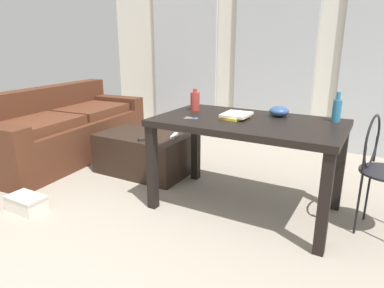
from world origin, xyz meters
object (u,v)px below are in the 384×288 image
(book_stack, at_px, (236,115))
(shoebox, at_px, (26,203))
(craft_table, at_px, (247,132))
(scissors, at_px, (193,118))
(wire_chair, at_px, (380,161))
(couch, at_px, (63,131))
(tv_remote_secondary, at_px, (148,139))
(bottle_near, at_px, (195,101))
(tv_remote_primary, at_px, (174,136))
(coffee_table, at_px, (144,153))
(bowl, at_px, (279,111))
(bottle_far, at_px, (337,110))

(book_stack, relative_size, shoebox, 0.82)
(craft_table, xyz_separation_m, scissors, (-0.39, -0.17, 0.10))
(craft_table, bearing_deg, wire_chair, 8.40)
(wire_chair, bearing_deg, craft_table, -171.60)
(couch, xyz_separation_m, tv_remote_secondary, (1.29, -0.08, 0.11))
(craft_table, distance_m, bottle_near, 0.58)
(book_stack, height_order, tv_remote_primary, book_stack)
(tv_remote_secondary, height_order, shoebox, tv_remote_secondary)
(coffee_table, bearing_deg, scissors, -26.67)
(bowl, distance_m, book_stack, 0.36)
(bottle_near, bearing_deg, bottle_far, 6.86)
(wire_chair, distance_m, bowl, 0.80)
(tv_remote_primary, relative_size, shoebox, 0.54)
(coffee_table, relative_size, wire_chair, 1.09)
(bottle_far, bearing_deg, tv_remote_secondary, -174.58)
(couch, distance_m, shoebox, 1.39)
(craft_table, relative_size, scissors, 12.37)
(bowl, bearing_deg, bottle_far, 2.55)
(tv_remote_primary, height_order, tv_remote_secondary, tv_remote_primary)
(couch, relative_size, tv_remote_secondary, 11.41)
(craft_table, bearing_deg, bottle_far, 23.83)
(tv_remote_primary, bearing_deg, tv_remote_secondary, -146.67)
(wire_chair, xyz_separation_m, bottle_near, (-1.46, -0.01, 0.29))
(scissors, distance_m, tv_remote_primary, 0.76)
(scissors, bearing_deg, bowl, 36.37)
(craft_table, distance_m, tv_remote_secondary, 1.08)
(bottle_near, bearing_deg, book_stack, -14.96)
(wire_chair, height_order, tv_remote_primary, wire_chair)
(couch, xyz_separation_m, bowl, (2.50, 0.06, 0.47))
(bottle_near, height_order, tv_remote_primary, bottle_near)
(tv_remote_primary, distance_m, tv_remote_secondary, 0.27)
(craft_table, xyz_separation_m, wire_chair, (0.92, 0.14, -0.12))
(couch, distance_m, scissors, 2.02)
(book_stack, relative_size, tv_remote_secondary, 1.39)
(bowl, relative_size, tv_remote_secondary, 0.85)
(tv_remote_primary, bearing_deg, scissors, -63.02)
(tv_remote_primary, height_order, shoebox, tv_remote_primary)
(bottle_far, distance_m, scissors, 1.08)
(tv_remote_secondary, bearing_deg, bottle_far, 37.32)
(wire_chair, distance_m, bottle_near, 1.49)
(craft_table, distance_m, bottle_far, 0.67)
(book_stack, bearing_deg, shoebox, -146.82)
(wire_chair, height_order, tv_remote_secondary, wire_chair)
(couch, distance_m, coffee_table, 1.13)
(book_stack, bearing_deg, bottle_far, 19.83)
(coffee_table, height_order, bottle_near, bottle_near)
(bottle_near, xyz_separation_m, shoebox, (-0.98, -1.04, -0.76))
(couch, xyz_separation_m, scissors, (1.94, -0.35, 0.43))
(coffee_table, distance_m, bottle_far, 1.91)
(wire_chair, xyz_separation_m, shoebox, (-2.44, -1.05, -0.47))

